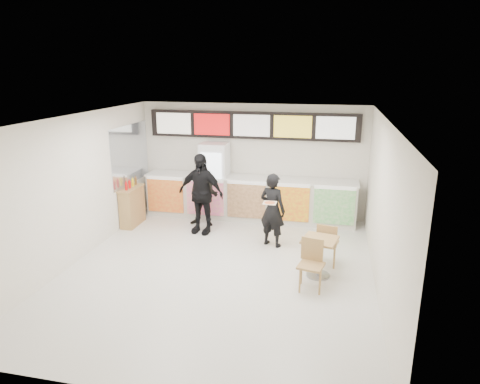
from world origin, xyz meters
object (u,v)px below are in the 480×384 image
(drinks_fridge, at_px, (215,180))
(service_counter, at_px, (249,198))
(customer_left, at_px, (204,196))
(condiment_ledge, at_px, (132,206))
(customer_main, at_px, (272,210))
(customer_mid, at_px, (201,194))
(cafe_table, at_px, (319,250))

(drinks_fridge, bearing_deg, service_counter, -0.99)
(customer_left, relative_size, condiment_ledge, 1.33)
(customer_main, bearing_deg, customer_mid, 7.92)
(customer_main, relative_size, condiment_ledge, 1.43)
(customer_left, xyz_separation_m, customer_mid, (0.07, -0.46, 0.20))
(service_counter, xyz_separation_m, customer_main, (0.85, -1.63, 0.27))
(drinks_fridge, bearing_deg, customer_main, -42.70)
(customer_left, bearing_deg, drinks_fridge, 83.72)
(cafe_table, relative_size, condiment_ledge, 1.38)
(drinks_fridge, xyz_separation_m, cafe_table, (2.88, -2.94, -0.46))
(customer_main, distance_m, condiment_ledge, 3.73)
(service_counter, xyz_separation_m, condiment_ledge, (-2.82, -1.08, -0.07))
(service_counter, distance_m, customer_mid, 1.58)
(cafe_table, bearing_deg, service_counter, 136.02)
(service_counter, relative_size, drinks_fridge, 2.78)
(cafe_table, distance_m, condiment_ledge, 5.11)
(service_counter, relative_size, customer_left, 3.56)
(drinks_fridge, bearing_deg, condiment_ledge, -149.85)
(cafe_table, height_order, condiment_ledge, condiment_ledge)
(customer_mid, xyz_separation_m, cafe_table, (2.89, -1.73, -0.44))
(drinks_fridge, distance_m, cafe_table, 4.14)
(drinks_fridge, bearing_deg, customer_mid, -90.69)
(service_counter, xyz_separation_m, drinks_fridge, (-0.93, 0.02, 0.43))
(customer_main, bearing_deg, service_counter, -40.76)
(customer_mid, height_order, cafe_table, customer_mid)
(cafe_table, xyz_separation_m, condiment_ledge, (-4.76, 1.84, -0.03))
(service_counter, distance_m, drinks_fridge, 1.03)
(drinks_fridge, relative_size, cafe_table, 1.23)
(drinks_fridge, distance_m, customer_mid, 1.21)
(customer_main, xyz_separation_m, customer_mid, (-1.80, 0.44, 0.14))
(customer_left, distance_m, cafe_table, 3.69)
(service_counter, bearing_deg, customer_main, -62.44)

